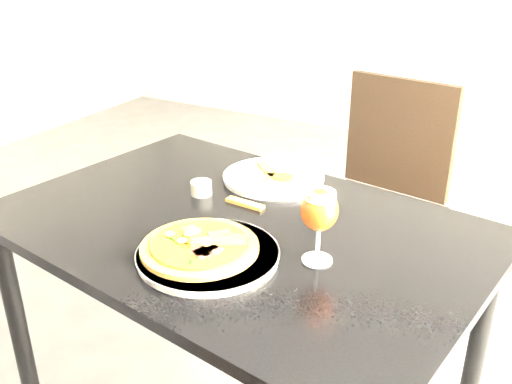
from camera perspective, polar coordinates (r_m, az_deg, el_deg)
The scene contains 9 objects.
dining_table at distance 1.47m, azimuth -1.91°, elevation -6.12°, with size 1.31×0.97×0.75m.
chair_far at distance 2.15m, azimuth 12.17°, elevation -0.56°, with size 0.49×0.49×0.94m.
plate_main at distance 1.28m, azimuth -4.82°, elevation -6.24°, with size 0.31×0.31×0.02m, color white.
pizza at distance 1.28m, azimuth -5.60°, elevation -5.37°, with size 0.26×0.26×0.03m.
plate_second at distance 1.66m, azimuth 1.77°, elevation 1.48°, with size 0.29×0.29×0.02m, color white.
crust_scraps at distance 1.64m, azimuth 2.19°, elevation 1.63°, with size 0.18×0.14×0.01m.
loose_crust at distance 1.51m, azimuth -1.11°, elevation -1.14°, with size 0.11×0.03×0.01m, color #A06526.
sauce_cup at distance 1.57m, azimuth -5.50°, elevation 0.47°, with size 0.06×0.06×0.04m.
beer_glass at distance 1.21m, azimuth 6.37°, elevation -1.86°, with size 0.08×0.08×0.17m.
Camera 1 is at (0.99, -1.07, 1.41)m, focal length 40.00 mm.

